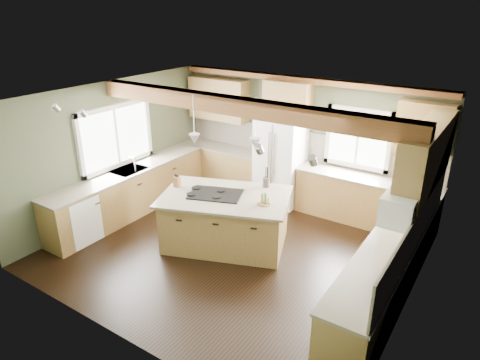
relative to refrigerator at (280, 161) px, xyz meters
The scene contains 37 objects.
floor 2.32m from the refrigerator, 81.95° to the right, with size 5.60×5.60×0.00m, color black.
ceiling 2.73m from the refrigerator, 81.95° to the right, with size 5.60×5.60×0.00m, color silver.
wall_back 0.63m from the refrigerator, 51.71° to the left, with size 5.60×5.60×0.00m, color #414B35.
wall_left 3.30m from the refrigerator, 139.70° to the right, with size 5.00×5.00×0.00m, color #414B35.
wall_right 3.78m from the refrigerator, 34.37° to the right, with size 5.00×5.00×0.00m, color #414B35.
ceiling_beam 2.58m from the refrigerator, 81.55° to the right, with size 5.55×0.26×0.26m, color brown.
soffit_trim 1.69m from the refrigerator, 43.03° to the left, with size 5.55×0.20×0.10m, color brown.
backsplash_back 0.57m from the refrigerator, 50.58° to the left, with size 5.58×0.03×0.58m, color brown.
backsplash_right 3.73m from the refrigerator, 33.86° to the right, with size 0.03×3.70×0.58m, color brown.
base_cab_back_left 1.56m from the refrigerator, behind, with size 2.02×0.60×0.88m, color brown.
counter_back_left 1.49m from the refrigerator, behind, with size 2.06×0.64×0.04m, color #51473B.
base_cab_back_right 1.85m from the refrigerator, ahead, with size 2.62×0.60×0.88m, color brown.
counter_back_right 1.79m from the refrigerator, ahead, with size 2.66×0.64×0.04m, color #51473B.
base_cab_left 3.06m from the refrigerator, 136.74° to the right, with size 0.60×3.70×0.88m, color brown.
counter_left 3.02m from the refrigerator, 136.74° to the right, with size 0.64×3.74×0.04m, color #51473B.
base_cab_right 3.51m from the refrigerator, 36.47° to the right, with size 0.60×3.70×0.88m, color brown.
counter_right 3.48m from the refrigerator, 36.47° to the right, with size 0.64×3.74×0.04m, color #51473B.
upper_cab_back_left 2.00m from the refrigerator, behind, with size 1.40×0.35×0.90m, color brown.
upper_cab_over_fridge 1.27m from the refrigerator, 90.00° to the left, with size 0.96×0.35×0.70m, color brown.
upper_cab_right 3.34m from the refrigerator, 22.64° to the right, with size 0.35×2.20×0.90m, color brown.
upper_cab_back_corner 2.81m from the refrigerator, ahead, with size 0.90×0.35×0.90m, color brown.
window_left 3.30m from the refrigerator, 140.15° to the right, with size 0.04×1.60×1.05m, color white.
window_back 1.63m from the refrigerator, 13.94° to the left, with size 1.10×0.04×1.00m, color white.
sink 3.02m from the refrigerator, 136.74° to the right, with size 0.50×0.65×0.03m, color #262628.
faucet 2.90m from the refrigerator, 134.30° to the right, with size 0.02×0.02×0.28m, color #B2B2B7.
dishwasher 4.05m from the refrigerator, 123.02° to the right, with size 0.60×0.60×0.84m, color white.
oven 4.40m from the refrigerator, 50.38° to the right, with size 0.60×0.72×0.84m, color white.
microwave 3.66m from the refrigerator, 37.00° to the right, with size 0.40×0.70×0.38m, color white.
pendant_left 2.44m from the refrigerator, 100.85° to the right, with size 0.18×0.18×0.16m, color #B2B2B7.
pendant_right 2.15m from the refrigerator, 74.47° to the right, with size 0.18×0.18×0.16m, color #B2B2B7.
refrigerator is the anchor object (origin of this frame).
island 2.07m from the refrigerator, 88.71° to the right, with size 2.00×1.22×0.88m, color brown.
island_top 2.02m from the refrigerator, 88.71° to the right, with size 2.13×1.35×0.04m, color #51473B.
cooktop 2.08m from the refrigerator, 93.03° to the right, with size 0.87×0.58×0.02m, color black.
knife_block 2.35m from the refrigerator, 112.05° to the right, with size 0.11×0.08×0.18m, color brown.
utensil_crock 1.39m from the refrigerator, 71.97° to the right, with size 0.12×0.12×0.16m, color #413934.
bottle_tray 2.10m from the refrigerator, 68.86° to the right, with size 0.22×0.22×0.20m, color brown, non-canonical shape.
Camera 1 is at (3.54, -5.20, 3.93)m, focal length 32.00 mm.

